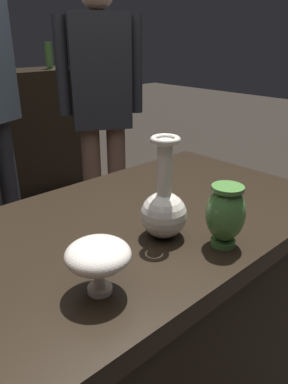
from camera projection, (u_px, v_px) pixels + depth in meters
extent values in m
cube|color=black|center=(129.00, 348.00, 1.12)|extent=(1.10, 0.59, 0.75)
cube|color=black|center=(126.00, 232.00, 0.97)|extent=(1.20, 0.64, 0.05)
sphere|color=silver|center=(164.00, 215.00, 0.88)|extent=(0.11, 0.11, 0.11)
cylinder|color=silver|center=(165.00, 169.00, 0.83)|extent=(0.03, 0.03, 0.14)
torus|color=silver|center=(165.00, 139.00, 0.81)|extent=(0.07, 0.07, 0.01)
cylinder|color=#477A38|center=(223.00, 242.00, 0.86)|extent=(0.06, 0.06, 0.01)
ellipsoid|color=#477A38|center=(225.00, 214.00, 0.83)|extent=(0.09, 0.09, 0.13)
cylinder|color=#477A38|center=(228.00, 188.00, 0.80)|extent=(0.07, 0.07, 0.01)
cylinder|color=silver|center=(100.00, 289.00, 0.70)|extent=(0.05, 0.05, 0.01)
cylinder|color=silver|center=(99.00, 277.00, 0.69)|extent=(0.02, 0.02, 0.04)
ellipsoid|color=silver|center=(98.00, 255.00, 0.67)|extent=(0.12, 0.12, 0.05)
cone|color=#477A38|center=(50.00, 68.00, 2.98)|extent=(0.07, 0.07, 0.02)
cylinder|color=#477A38|center=(49.00, 54.00, 2.94)|extent=(0.06, 0.06, 0.18)
cylinder|color=#232328|center=(9.00, 186.00, 2.25)|extent=(0.11, 0.11, 0.80)
cylinder|color=slate|center=(6.00, 52.00, 2.06)|extent=(0.07, 0.07, 0.54)
cylinder|color=brown|center=(117.00, 186.00, 2.31)|extent=(0.11, 0.11, 0.76)
cylinder|color=brown|center=(93.00, 188.00, 2.28)|extent=(0.11, 0.11, 0.76)
cube|color=#232328|center=(100.00, 72.00, 2.03)|extent=(0.37, 0.32, 0.60)
cylinder|color=#232328|center=(136.00, 66.00, 2.06)|extent=(0.07, 0.07, 0.51)
cylinder|color=#232328|center=(62.00, 67.00, 1.98)|extent=(0.07, 0.07, 0.51)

